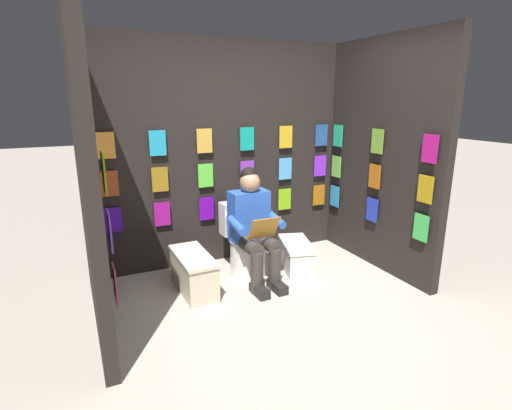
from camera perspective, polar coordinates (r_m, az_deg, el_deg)
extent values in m
plane|color=#B2A899|center=(3.46, 6.88, -17.62)|extent=(30.00, 30.00, 0.00)
cube|color=black|center=(4.56, -4.64, 7.28)|extent=(2.99, 0.10, 2.49)
cube|color=#3C0BAA|center=(4.33, -19.82, -2.04)|extent=(0.17, 0.01, 0.26)
cube|color=#96117F|center=(4.40, -13.31, -1.28)|extent=(0.17, 0.01, 0.26)
cube|color=#660BA9|center=(4.52, -7.08, -0.53)|extent=(0.17, 0.01, 0.26)
cube|color=#B923A6|center=(4.69, -1.24, 0.18)|extent=(0.17, 0.01, 0.26)
cube|color=#7EC117|center=(4.91, 4.13, 0.83)|extent=(0.17, 0.01, 0.26)
cube|color=#A96010|center=(5.17, 9.00, 1.41)|extent=(0.17, 0.01, 0.26)
cube|color=#A23E1A|center=(4.24, -20.28, 2.88)|extent=(0.17, 0.01, 0.26)
cube|color=#9A6F19|center=(4.31, -13.62, 3.59)|extent=(0.17, 0.01, 0.26)
cube|color=#5ED63B|center=(4.43, -7.24, 4.22)|extent=(0.17, 0.01, 0.26)
cube|color=purple|center=(4.61, -1.27, 4.76)|extent=(0.17, 0.01, 0.26)
cube|color=#51A8EA|center=(4.83, 4.21, 5.21)|extent=(0.17, 0.01, 0.26)
cube|color=#8127E5|center=(5.10, 9.18, 5.58)|extent=(0.17, 0.01, 0.26)
cube|color=#F09937|center=(4.18, -20.76, 7.98)|extent=(0.17, 0.01, 0.26)
cube|color=#209EC9|center=(4.25, -13.94, 8.62)|extent=(0.17, 0.01, 0.26)
cube|color=gold|center=(4.38, -7.41, 9.12)|extent=(0.17, 0.01, 0.26)
cube|color=#119D8C|center=(4.56, -1.30, 9.47)|extent=(0.17, 0.01, 0.26)
cube|color=gold|center=(4.78, 4.30, 9.71)|extent=(0.17, 0.01, 0.26)
cube|color=#264A8D|center=(5.05, 9.36, 9.84)|extent=(0.17, 0.01, 0.26)
cube|color=black|center=(4.57, 17.66, 6.63)|extent=(0.10, 1.73, 2.49)
cube|color=#268BCA|center=(5.15, 11.23, 1.25)|extent=(0.01, 0.17, 0.26)
cube|color=#2537BC|center=(4.63, 16.30, -0.66)|extent=(0.01, 0.17, 0.26)
cube|color=green|center=(4.16, 22.59, -3.02)|extent=(0.01, 0.17, 0.26)
cube|color=#6DC541|center=(5.07, 11.45, 5.42)|extent=(0.01, 0.17, 0.26)
cube|color=#AC5B14|center=(4.54, 16.65, 3.96)|extent=(0.01, 0.17, 0.26)
cube|color=#B18B14|center=(4.06, 23.13, 2.09)|extent=(0.01, 0.17, 0.26)
cube|color=#24B078|center=(5.02, 11.68, 9.71)|extent=(0.01, 0.17, 0.26)
cube|color=olive|center=(4.49, 17.03, 8.73)|extent=(0.01, 0.17, 0.26)
cube|color=#B01673|center=(4.00, 23.70, 7.41)|extent=(0.01, 0.17, 0.26)
cube|color=black|center=(3.37, -23.18, 3.27)|extent=(0.10, 1.73, 2.49)
cube|color=#903151|center=(2.89, -19.56, -10.66)|extent=(0.01, 0.17, 0.26)
cube|color=#22CA90|center=(3.53, -20.80, -6.00)|extent=(0.01, 0.17, 0.26)
cube|color=#A03B12|center=(4.19, -21.65, -2.79)|extent=(0.01, 0.17, 0.26)
cube|color=#703ADF|center=(2.75, -20.26, -3.49)|extent=(0.01, 0.17, 0.26)
cube|color=blue|center=(3.42, -21.40, -0.03)|extent=(0.01, 0.17, 0.26)
cube|color=#6214AC|center=(4.10, -22.17, 2.29)|extent=(0.01, 0.17, 0.26)
cube|color=#759E0D|center=(2.66, -21.01, 4.32)|extent=(0.01, 0.17, 0.26)
cube|color=#32B07C|center=(3.35, -22.03, 6.27)|extent=(0.01, 0.17, 0.26)
cube|color=yellow|center=(4.04, -22.71, 7.56)|extent=(0.01, 0.17, 0.26)
cylinder|color=white|center=(4.32, -1.17, -7.53)|extent=(0.38, 0.38, 0.40)
cylinder|color=white|center=(4.25, -1.18, -4.89)|extent=(0.41, 0.41, 0.02)
cube|color=white|center=(4.42, -2.66, -1.80)|extent=(0.39, 0.19, 0.36)
cylinder|color=white|center=(4.34, -2.17, -2.11)|extent=(0.39, 0.08, 0.39)
cube|color=blue|center=(4.13, -1.03, -1.48)|extent=(0.41, 0.23, 0.52)
sphere|color=tan|center=(4.02, -0.87, 3.25)|extent=(0.21, 0.21, 0.21)
sphere|color=black|center=(4.03, -1.06, 4.28)|extent=(0.17, 0.17, 0.17)
cylinder|color=#38332D|center=(4.09, 1.48, -5.31)|extent=(0.16, 0.40, 0.15)
cylinder|color=#38332D|center=(4.00, -1.05, -5.77)|extent=(0.16, 0.40, 0.15)
cylinder|color=#38332D|center=(4.03, 2.69, -9.14)|extent=(0.12, 0.12, 0.42)
cylinder|color=#38332D|center=(3.94, 0.12, -9.69)|extent=(0.12, 0.12, 0.42)
cube|color=black|center=(4.05, 3.08, -11.60)|extent=(0.12, 0.26, 0.09)
cube|color=black|center=(3.97, 0.52, -12.20)|extent=(0.12, 0.26, 0.09)
cylinder|color=blue|center=(4.09, 2.85, -2.08)|extent=(0.09, 0.31, 0.13)
cylinder|color=blue|center=(3.90, -2.79, -2.95)|extent=(0.09, 0.31, 0.13)
cube|color=#B67726|center=(3.86, 1.18, -3.37)|extent=(0.30, 0.14, 0.23)
cube|color=beige|center=(4.04, -8.91, -9.77)|extent=(0.30, 0.70, 0.35)
cube|color=beige|center=(3.96, -9.03, -7.26)|extent=(0.32, 0.73, 0.03)
cube|color=white|center=(4.50, 5.81, -7.46)|extent=(0.45, 0.67, 0.29)
cube|color=white|center=(4.44, 5.86, -5.58)|extent=(0.47, 0.69, 0.03)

